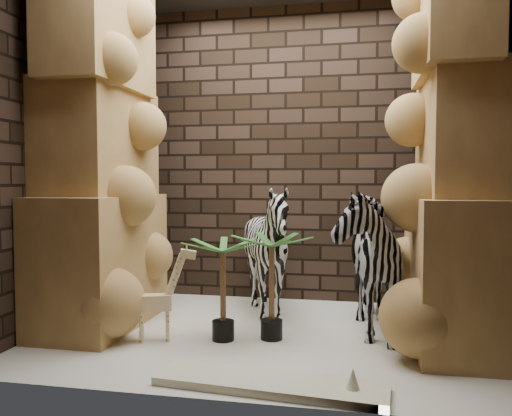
% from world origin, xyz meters
% --- Properties ---
extents(floor, '(3.50, 3.50, 0.00)m').
position_xyz_m(floor, '(0.00, 0.00, 0.00)').
color(floor, silver).
rests_on(floor, ground).
extents(wall_back, '(3.50, 0.00, 3.50)m').
position_xyz_m(wall_back, '(0.00, 1.25, 1.50)').
color(wall_back, black).
rests_on(wall_back, ground).
extents(wall_front, '(3.50, 0.00, 3.50)m').
position_xyz_m(wall_front, '(0.00, -1.25, 1.50)').
color(wall_front, black).
rests_on(wall_front, ground).
extents(wall_left, '(0.00, 3.00, 3.00)m').
position_xyz_m(wall_left, '(-1.75, 0.00, 1.50)').
color(wall_left, black).
rests_on(wall_left, ground).
extents(wall_right, '(0.00, 3.00, 3.00)m').
position_xyz_m(wall_right, '(1.75, 0.00, 1.50)').
color(wall_right, black).
rests_on(wall_right, ground).
extents(rock_pillar_left, '(0.68, 1.30, 3.00)m').
position_xyz_m(rock_pillar_left, '(-1.40, 0.00, 1.50)').
color(rock_pillar_left, tan).
rests_on(rock_pillar_left, floor).
extents(rock_pillar_right, '(0.58, 1.25, 3.00)m').
position_xyz_m(rock_pillar_right, '(1.42, 0.00, 1.50)').
color(rock_pillar_right, tan).
rests_on(rock_pillar_right, floor).
extents(zebra_right, '(0.79, 1.23, 1.37)m').
position_xyz_m(zebra_right, '(0.76, 0.23, 0.68)').
color(zebra_right, white).
rests_on(zebra_right, floor).
extents(zebra_left, '(1.32, 1.44, 1.06)m').
position_xyz_m(zebra_left, '(-0.05, 0.53, 0.53)').
color(zebra_left, white).
rests_on(zebra_left, floor).
extents(giraffe_toy, '(0.41, 0.26, 0.76)m').
position_xyz_m(giraffe_toy, '(-0.79, -0.32, 0.38)').
color(giraffe_toy, beige).
rests_on(giraffe_toy, floor).
extents(palm_front, '(0.36, 0.36, 0.83)m').
position_xyz_m(palm_front, '(0.08, -0.10, 0.41)').
color(palm_front, '#2A6524').
rests_on(palm_front, floor).
extents(palm_back, '(0.36, 0.36, 0.79)m').
position_xyz_m(palm_back, '(-0.28, -0.20, 0.39)').
color(palm_back, '#2A6524').
rests_on(palm_back, floor).
extents(surfboard, '(1.40, 0.46, 0.05)m').
position_xyz_m(surfboard, '(0.22, -1.02, 0.03)').
color(surfboard, '#EAE7C0').
rests_on(surfboard, floor).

